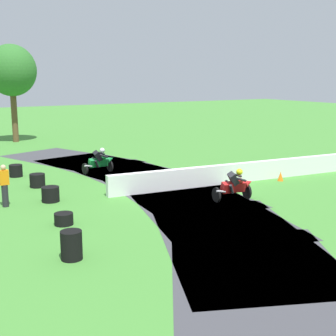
{
  "coord_description": "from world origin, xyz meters",
  "views": [
    {
      "loc": [
        -10.26,
        -16.85,
        4.89
      ],
      "look_at": [
        -0.06,
        0.39,
        0.9
      ],
      "focal_mm": 49.45,
      "sensor_mm": 36.0,
      "label": 1
    }
  ],
  "objects_px": {
    "tire_stack_mid_b": "(51,194)",
    "traffic_cone": "(280,176)",
    "motorcycle_lead_red": "(235,185)",
    "tire_stack_extra_a": "(16,171)",
    "tire_stack_near": "(71,245)",
    "track_marshal": "(4,186)",
    "motorcycle_chase_green": "(100,161)",
    "tire_stack_far": "(37,180)",
    "tire_stack_mid_a": "(64,219)"
  },
  "relations": [
    {
      "from": "tire_stack_far",
      "to": "tire_stack_mid_b",
      "type": "bearing_deg",
      "value": -94.55
    },
    {
      "from": "tire_stack_near",
      "to": "track_marshal",
      "type": "xyz_separation_m",
      "value": [
        -0.45,
        6.26,
        0.42
      ]
    },
    {
      "from": "tire_stack_extra_a",
      "to": "tire_stack_mid_b",
      "type": "bearing_deg",
      "value": -88.83
    },
    {
      "from": "tire_stack_mid_a",
      "to": "track_marshal",
      "type": "height_order",
      "value": "track_marshal"
    },
    {
      "from": "motorcycle_chase_green",
      "to": "tire_stack_far",
      "type": "xyz_separation_m",
      "value": [
        -3.57,
        -1.37,
        -0.33
      ]
    },
    {
      "from": "motorcycle_chase_green",
      "to": "traffic_cone",
      "type": "xyz_separation_m",
      "value": [
        6.7,
        -6.0,
        -0.41
      ]
    },
    {
      "from": "tire_stack_mid_a",
      "to": "traffic_cone",
      "type": "xyz_separation_m",
      "value": [
        10.97,
        1.19,
        0.02
      ]
    },
    {
      "from": "tire_stack_mid_b",
      "to": "tire_stack_extra_a",
      "type": "relative_size",
      "value": 1.09
    },
    {
      "from": "motorcycle_chase_green",
      "to": "tire_stack_far",
      "type": "relative_size",
      "value": 2.49
    },
    {
      "from": "motorcycle_lead_red",
      "to": "tire_stack_extra_a",
      "type": "bearing_deg",
      "value": 125.58
    },
    {
      "from": "motorcycle_lead_red",
      "to": "tire_stack_mid_b",
      "type": "height_order",
      "value": "motorcycle_lead_red"
    },
    {
      "from": "tire_stack_extra_a",
      "to": "motorcycle_chase_green",
      "type": "bearing_deg",
      "value": -19.25
    },
    {
      "from": "tire_stack_far",
      "to": "traffic_cone",
      "type": "bearing_deg",
      "value": -24.28
    },
    {
      "from": "traffic_cone",
      "to": "tire_stack_far",
      "type": "bearing_deg",
      "value": 155.72
    },
    {
      "from": "motorcycle_chase_green",
      "to": "tire_stack_mid_a",
      "type": "xyz_separation_m",
      "value": [
        -4.26,
        -7.19,
        -0.43
      ]
    },
    {
      "from": "tire_stack_far",
      "to": "traffic_cone",
      "type": "relative_size",
      "value": 1.54
    },
    {
      "from": "motorcycle_lead_red",
      "to": "tire_stack_near",
      "type": "distance_m",
      "value": 8.02
    },
    {
      "from": "motorcycle_chase_green",
      "to": "traffic_cone",
      "type": "relative_size",
      "value": 3.83
    },
    {
      "from": "motorcycle_lead_red",
      "to": "tire_stack_extra_a",
      "type": "height_order",
      "value": "motorcycle_lead_red"
    },
    {
      "from": "motorcycle_lead_red",
      "to": "traffic_cone",
      "type": "distance_m",
      "value": 4.47
    },
    {
      "from": "tire_stack_mid_a",
      "to": "tire_stack_mid_b",
      "type": "height_order",
      "value": "tire_stack_mid_b"
    },
    {
      "from": "track_marshal",
      "to": "traffic_cone",
      "type": "height_order",
      "value": "track_marshal"
    },
    {
      "from": "motorcycle_lead_red",
      "to": "tire_stack_near",
      "type": "height_order",
      "value": "motorcycle_lead_red"
    },
    {
      "from": "motorcycle_lead_red",
      "to": "tire_stack_mid_a",
      "type": "distance_m",
      "value": 6.89
    },
    {
      "from": "motorcycle_lead_red",
      "to": "tire_stack_near",
      "type": "xyz_separation_m",
      "value": [
        -7.62,
        -2.49,
        -0.23
      ]
    },
    {
      "from": "tire_stack_mid_a",
      "to": "tire_stack_far",
      "type": "relative_size",
      "value": 0.93
    },
    {
      "from": "motorcycle_lead_red",
      "to": "tire_stack_mid_a",
      "type": "height_order",
      "value": "motorcycle_lead_red"
    },
    {
      "from": "track_marshal",
      "to": "motorcycle_chase_green",
      "type": "bearing_deg",
      "value": 35.7
    },
    {
      "from": "tire_stack_mid_b",
      "to": "traffic_cone",
      "type": "relative_size",
      "value": 1.58
    },
    {
      "from": "motorcycle_chase_green",
      "to": "tire_stack_mid_b",
      "type": "height_order",
      "value": "motorcycle_chase_green"
    },
    {
      "from": "motorcycle_lead_red",
      "to": "track_marshal",
      "type": "xyz_separation_m",
      "value": [
        -8.07,
        3.77,
        0.18
      ]
    },
    {
      "from": "traffic_cone",
      "to": "tire_stack_near",
      "type": "bearing_deg",
      "value": -160.32
    },
    {
      "from": "tire_stack_near",
      "to": "track_marshal",
      "type": "height_order",
      "value": "track_marshal"
    },
    {
      "from": "motorcycle_lead_red",
      "to": "traffic_cone",
      "type": "height_order",
      "value": "motorcycle_lead_red"
    },
    {
      "from": "motorcycle_lead_red",
      "to": "tire_stack_far",
      "type": "distance_m",
      "value": 8.84
    },
    {
      "from": "tire_stack_mid_b",
      "to": "traffic_cone",
      "type": "height_order",
      "value": "tire_stack_mid_b"
    },
    {
      "from": "tire_stack_near",
      "to": "traffic_cone",
      "type": "height_order",
      "value": "tire_stack_near"
    },
    {
      "from": "track_marshal",
      "to": "tire_stack_near",
      "type": "bearing_deg",
      "value": -85.86
    },
    {
      "from": "tire_stack_near",
      "to": "track_marshal",
      "type": "relative_size",
      "value": 0.49
    },
    {
      "from": "motorcycle_chase_green",
      "to": "tire_stack_near",
      "type": "xyz_separation_m",
      "value": [
        -5.03,
        -10.2,
        -0.23
      ]
    },
    {
      "from": "tire_stack_near",
      "to": "traffic_cone",
      "type": "xyz_separation_m",
      "value": [
        11.73,
        4.2,
        -0.18
      ]
    },
    {
      "from": "motorcycle_chase_green",
      "to": "tire_stack_mid_b",
      "type": "bearing_deg",
      "value": -132.76
    },
    {
      "from": "tire_stack_mid_b",
      "to": "tire_stack_far",
      "type": "height_order",
      "value": "same"
    },
    {
      "from": "motorcycle_chase_green",
      "to": "motorcycle_lead_red",
      "type": "bearing_deg",
      "value": -71.43
    },
    {
      "from": "motorcycle_chase_green",
      "to": "tire_stack_extra_a",
      "type": "height_order",
      "value": "motorcycle_chase_green"
    },
    {
      "from": "motorcycle_chase_green",
      "to": "tire_stack_far",
      "type": "height_order",
      "value": "motorcycle_chase_green"
    },
    {
      "from": "tire_stack_far",
      "to": "motorcycle_chase_green",
      "type": "bearing_deg",
      "value": 20.96
    },
    {
      "from": "motorcycle_lead_red",
      "to": "motorcycle_chase_green",
      "type": "bearing_deg",
      "value": 108.57
    },
    {
      "from": "tire_stack_mid_b",
      "to": "motorcycle_lead_red",
      "type": "bearing_deg",
      "value": -29.54
    },
    {
      "from": "tire_stack_far",
      "to": "tire_stack_mid_a",
      "type": "bearing_deg",
      "value": -96.82
    }
  ]
}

